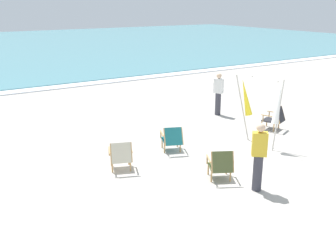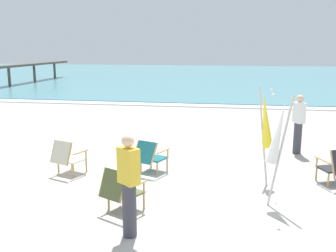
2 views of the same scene
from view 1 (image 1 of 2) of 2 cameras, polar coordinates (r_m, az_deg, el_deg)
The scene contains 11 objects.
ground_plane at distance 11.13m, azimuth 11.34°, elevation -4.94°, with size 80.00×80.00×0.00m, color #B2AAA0.
sea at distance 40.94m, azimuth -22.05°, elevation 10.58°, with size 80.00×40.00×0.10m, color teal.
surf_band at distance 21.47m, azimuth -11.83°, elevation 6.06°, with size 80.00×1.10×0.06m, color white.
beach_chair_front_left at distance 13.84m, azimuth 15.27°, elevation 1.17°, with size 0.79×0.85×0.82m.
beach_chair_far_center at distance 9.67m, azimuth 7.67°, elevation -5.53°, with size 0.82×0.87×0.82m.
beach_chair_back_left at distance 10.20m, azimuth -6.86°, elevation -4.24°, with size 0.78×0.84×0.82m.
beach_chair_mid_center at distance 11.39m, azimuth 0.61°, elevation -1.78°, with size 0.81×0.92×0.78m.
umbrella_furled_yellow at distance 12.47m, azimuth 11.19°, elevation 4.06°, with size 0.41×0.61×2.07m.
umbrella_furled_white at distance 11.75m, azimuth 15.69°, elevation 3.00°, with size 0.50×0.33×2.10m.
person_near_chairs at distance 15.19m, azimuth 7.32°, elevation 4.69°, with size 0.32×0.39×1.63m.
person_by_waterline at distance 9.21m, azimuth 13.03°, elevation -4.33°, with size 0.39×0.37×1.63m.
Camera 1 is at (-7.18, -7.39, 4.22)m, focal length 42.00 mm.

